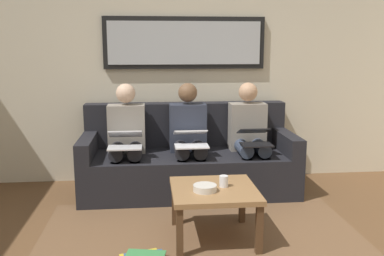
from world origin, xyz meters
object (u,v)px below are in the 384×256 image
Objects in this scene: coffee_table at (214,195)px; laptop_silver at (125,140)px; bowl at (205,188)px; person_left at (249,134)px; framed_mirror at (185,43)px; laptop_white at (191,138)px; person_middle at (189,135)px; couch at (188,161)px; person_right at (126,136)px; laptop_black at (255,137)px; cup at (224,181)px.

laptop_silver reaches higher than coffee_table.
person_left is (-0.63, -1.21, 0.16)m from bowl.
person_left is at bearing 144.47° from framed_mirror.
bowl is 0.99m from laptop_white.
person_left is at bearing 180.00° from person_middle.
person_right is at bearing 6.13° from couch.
coffee_table is 1.18m from person_middle.
laptop_white is (0.09, -0.91, 0.26)m from coffee_table.
person_right is (1.28, 0.00, 0.00)m from person_left.
coffee_table is at bearing 94.44° from couch.
person_right is (1.28, -0.24, -0.02)m from laptop_black.
framed_mirror is 1.56× the size of person_left.
person_middle is (0.17, -1.12, 0.14)m from cup.
framed_mirror is 1.23m from person_left.
laptop_white is at bearing 90.00° from person_middle.
laptop_black is 0.64m from laptop_white.
bowl is at bearing 38.59° from coffee_table.
couch reaches higher than laptop_silver.
cup is 0.08× the size of person_middle.
laptop_white reaches higher than cup.
laptop_white is (0.64, 0.24, 0.02)m from person_left.
laptop_white reaches higher than coffee_table.
person_right is 0.24m from laptop_silver.
person_right reaches higher than cup.
laptop_silver is (0.64, 0.69, -0.93)m from framed_mirror.
bowl is 0.16× the size of person_right.
laptop_silver is at bearing -0.45° from laptop_white.
laptop_black is at bearing 90.00° from person_left.
bowl is at bearing 90.45° from framed_mirror.
framed_mirror is 19.76× the size of cup.
couch is 1.93× the size of person_middle.
framed_mirror is 1.16m from laptop_white.
person_middle reaches higher than laptop_white.
person_left is at bearing -112.50° from cup.
couch is at bearing -90.00° from laptop_white.
cup is 1.15m from person_middle.
person_right is at bearing -90.00° from laptop_silver.
person_right reaches higher than bowl.
person_right is (0.64, -0.24, -0.02)m from laptop_white.
cup is (-0.08, -0.03, 0.10)m from coffee_table.
laptop_silver is at bearing 25.41° from couch.
framed_mirror reaches higher than laptop_silver.
framed_mirror is at bearing -35.53° from person_left.
person_left is 1.00× the size of person_middle.
person_middle reaches higher than couch.
framed_mirror reaches higher than cup.
cup is at bearing -162.39° from coffee_table.
bowl is at bearing 90.58° from couch.
bowl is 1.17m from laptop_black.
person_middle is 3.23× the size of laptop_white.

